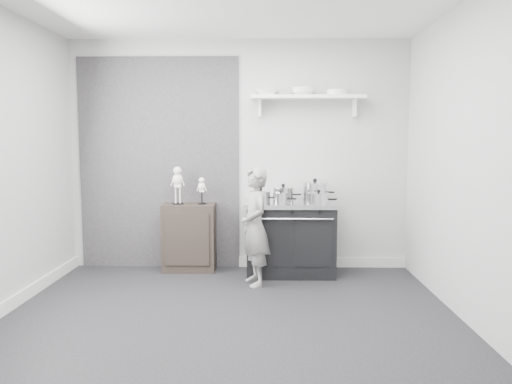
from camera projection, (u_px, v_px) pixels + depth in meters
ground at (228, 319)px, 4.28m from camera, size 4.00×4.00×0.00m
room_shell at (218, 127)px, 4.26m from camera, size 4.02×3.62×2.71m
wall_shelf at (308, 98)px, 5.72m from camera, size 1.30×0.26×0.24m
stove at (290, 238)px, 5.69m from camera, size 1.04×0.65×0.83m
side_cabinet at (190, 237)px, 5.85m from camera, size 0.60×0.35×0.79m
child at (255, 227)px, 5.24m from camera, size 0.42×0.53×1.25m
pot_front_left at (261, 197)px, 5.57m from camera, size 0.30×0.22×0.17m
pot_back_left at (283, 194)px, 5.78m from camera, size 0.34×0.25×0.19m
pot_back_right at (315, 191)px, 5.76m from camera, size 0.36×0.28×0.26m
pot_front_right at (319, 198)px, 5.43m from camera, size 0.31×0.22×0.16m
pot_front_center at (281, 198)px, 5.51m from camera, size 0.26×0.17×0.15m
skeleton_full at (178, 182)px, 5.78m from camera, size 0.14×0.09×0.51m
skeleton_torso at (202, 189)px, 5.78m from camera, size 0.10×0.06×0.36m
bowl_large at (267, 92)px, 5.71m from camera, size 0.27×0.27×0.07m
bowl_small at (303, 92)px, 5.71m from camera, size 0.27×0.27×0.08m
plate_stack at (338, 93)px, 5.70m from camera, size 0.26×0.26×0.06m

